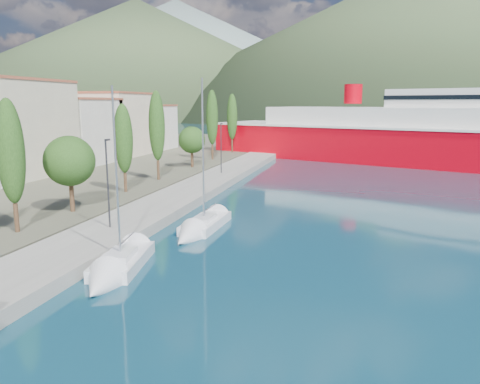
# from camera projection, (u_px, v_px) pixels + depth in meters

# --- Properties ---
(ground) EXTENTS (1400.00, 1400.00, 0.00)m
(ground) POSITION_uv_depth(u_px,v_px,m) (335.00, 136.00, 131.99)
(ground) COLOR #103C4F
(quay) EXTENTS (5.00, 88.00, 0.80)m
(quay) POSITION_uv_depth(u_px,v_px,m) (181.00, 197.00, 44.81)
(quay) COLOR gray
(quay) RESTS_ON ground
(hills_far) EXTENTS (1480.00, 900.00, 180.00)m
(hills_far) POSITION_uv_depth(u_px,v_px,m) (480.00, 45.00, 557.10)
(hills_far) COLOR slate
(hills_far) RESTS_ON ground
(town_buildings) EXTENTS (9.20, 69.20, 11.30)m
(town_buildings) POSITION_uv_depth(u_px,v_px,m) (44.00, 132.00, 59.93)
(town_buildings) COLOR beige
(town_buildings) RESTS_ON land_strip
(tree_row) EXTENTS (3.96, 63.26, 10.57)m
(tree_row) POSITION_uv_depth(u_px,v_px,m) (147.00, 136.00, 49.58)
(tree_row) COLOR #47301E
(tree_row) RESTS_ON land_strip
(lamp_posts) EXTENTS (0.15, 49.56, 6.06)m
(lamp_posts) POSITION_uv_depth(u_px,v_px,m) (117.00, 177.00, 32.90)
(lamp_posts) COLOR #2D2D33
(lamp_posts) RESTS_ON quay
(sailboat_near) EXTENTS (3.64, 7.97, 11.04)m
(sailboat_near) POSITION_uv_depth(u_px,v_px,m) (112.00, 273.00, 24.93)
(sailboat_near) COLOR silver
(sailboat_near) RESTS_ON ground
(sailboat_mid) EXTENTS (2.36, 8.26, 11.82)m
(sailboat_mid) POSITION_uv_depth(u_px,v_px,m) (196.00, 230.00, 33.34)
(sailboat_mid) COLOR silver
(sailboat_mid) RESTS_ON ground
(ferry) EXTENTS (65.96, 35.30, 12.95)m
(ferry) POSITION_uv_depth(u_px,v_px,m) (408.00, 138.00, 72.95)
(ferry) COLOR #C5000F
(ferry) RESTS_ON ground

